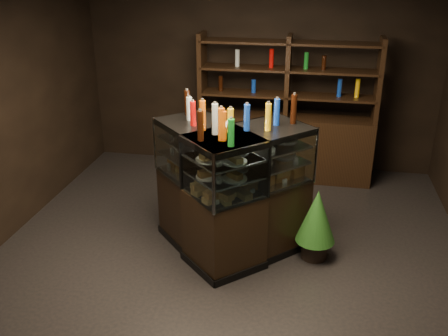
{
  "coord_description": "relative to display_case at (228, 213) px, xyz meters",
  "views": [
    {
      "loc": [
        0.76,
        -4.57,
        2.95
      ],
      "look_at": [
        -0.04,
        -0.19,
        1.04
      ],
      "focal_mm": 40.0,
      "sensor_mm": 36.0,
      "label": 1
    }
  ],
  "objects": [
    {
      "name": "back_shelving",
      "position": [
        0.44,
        2.08,
        0.14
      ],
      "size": [
        2.4,
        0.44,
        2.0
      ],
      "rotation": [
        0.0,
        0.0,
        -0.01
      ],
      "color": "black",
      "rests_on": "ground"
    },
    {
      "name": "room_shell",
      "position": [
        0.02,
        0.03,
        1.48
      ],
      "size": [
        5.02,
        5.02,
        3.01
      ],
      "color": "black",
      "rests_on": "ground"
    },
    {
      "name": "ground",
      "position": [
        0.02,
        0.03,
        -0.47
      ],
      "size": [
        5.0,
        5.0,
        0.0
      ],
      "primitive_type": "plane",
      "color": "black",
      "rests_on": "ground"
    },
    {
      "name": "display_case",
      "position": [
        0.0,
        0.0,
        0.0
      ],
      "size": [
        1.74,
        1.37,
        1.39
      ],
      "rotation": [
        0.0,
        0.0,
        -0.03
      ],
      "color": "black",
      "rests_on": "ground"
    },
    {
      "name": "food_display",
      "position": [
        -0.0,
        -0.0,
        0.58
      ],
      "size": [
        1.36,
        0.97,
        0.43
      ],
      "color": "#DE924F",
      "rests_on": "display_case"
    },
    {
      "name": "bottles_top",
      "position": [
        0.0,
        0.0,
        1.05
      ],
      "size": [
        1.18,
        0.83,
        0.3
      ],
      "color": "#B20C0A",
      "rests_on": "display_case"
    },
    {
      "name": "potted_conifer",
      "position": [
        0.91,
        0.05,
        0.04
      ],
      "size": [
        0.41,
        0.41,
        0.88
      ],
      "rotation": [
        0.0,
        0.0,
        0.27
      ],
      "color": "black",
      "rests_on": "ground"
    }
  ]
}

